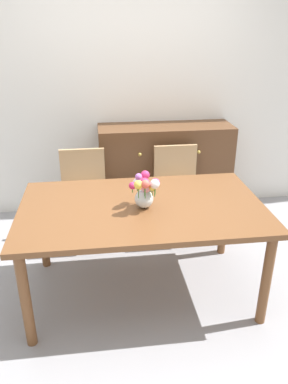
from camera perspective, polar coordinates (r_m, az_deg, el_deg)
ground_plane at (r=3.14m, az=-0.28°, el=-14.63°), size 12.00×12.00×0.00m
back_wall at (r=4.07m, az=-3.20°, el=16.23°), size 7.00×0.10×2.80m
dining_table at (r=2.76m, az=-0.31°, el=-3.51°), size 1.77×1.06×0.77m
chair_left at (r=3.61m, az=-9.13°, el=0.21°), size 0.42×0.42×0.90m
chair_right at (r=3.68m, az=5.00°, el=0.94°), size 0.42×0.42×0.90m
dresser at (r=4.09m, az=3.18°, el=3.22°), size 1.40×0.47×1.00m
flower_vase at (r=2.62m, az=0.10°, el=0.22°), size 0.21×0.24×0.25m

